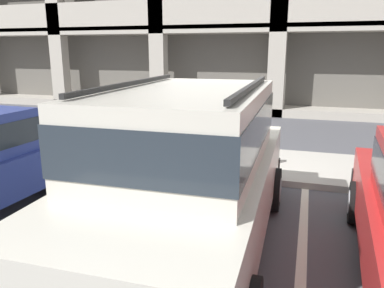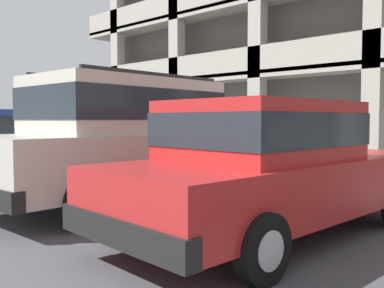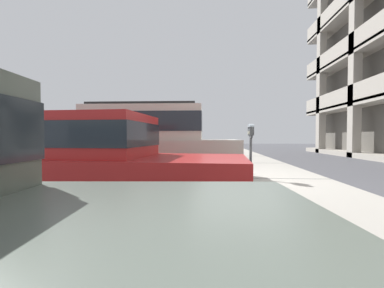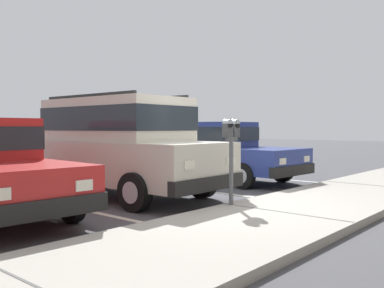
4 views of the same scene
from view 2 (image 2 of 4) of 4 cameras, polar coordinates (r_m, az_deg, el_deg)
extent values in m
cube|color=#4C4C51|center=(8.79, 3.14, -5.85)|extent=(80.00, 80.00, 0.10)
cube|color=#ADA89E|center=(9.79, 8.06, -4.29)|extent=(40.00, 2.20, 0.12)
cube|color=#606060|center=(15.79, -16.39, -1.30)|extent=(0.03, 2.16, 0.00)
cube|color=#606060|center=(12.51, -7.09, -2.36)|extent=(0.03, 2.16, 0.00)
cube|color=#606060|center=(9.79, 8.07, -3.93)|extent=(0.03, 2.16, 0.00)
cube|color=silver|center=(11.48, -19.28, -3.62)|extent=(0.12, 4.80, 0.01)
cube|color=silver|center=(8.93, -10.25, -5.41)|extent=(0.12, 4.80, 0.01)
cube|color=silver|center=(6.77, 5.30, -8.15)|extent=(0.12, 4.80, 0.01)
cube|color=beige|center=(6.94, -8.25, -1.82)|extent=(1.94, 4.74, 0.80)
cube|color=beige|center=(6.89, -8.63, 4.96)|extent=(1.68, 2.95, 0.84)
cube|color=#232B33|center=(6.89, -8.63, 5.14)|extent=(1.71, 2.97, 0.46)
cube|color=black|center=(8.63, 3.66, -2.68)|extent=(1.88, 0.20, 0.24)
cube|color=silver|center=(8.30, 6.97, -0.43)|extent=(0.24, 0.04, 0.14)
cube|color=silver|center=(9.00, 1.01, -0.12)|extent=(0.24, 0.04, 0.14)
cylinder|color=black|center=(7.42, 5.03, -4.58)|extent=(0.21, 0.66, 0.66)
cylinder|color=#B2B2B7|center=(7.42, 5.03, -4.58)|extent=(0.23, 0.37, 0.36)
cylinder|color=black|center=(8.62, -4.61, -3.49)|extent=(0.21, 0.66, 0.66)
cylinder|color=#B2B2B7|center=(8.62, -4.61, -3.49)|extent=(0.23, 0.37, 0.36)
cylinder|color=black|center=(5.42, -14.03, -7.59)|extent=(0.21, 0.66, 0.66)
cylinder|color=#B2B2B7|center=(5.42, -14.03, -7.59)|extent=(0.23, 0.37, 0.36)
cylinder|color=black|center=(6.97, -22.38, -5.33)|extent=(0.21, 0.66, 0.66)
cylinder|color=#B2B2B7|center=(6.97, -22.38, -5.33)|extent=(0.23, 0.37, 0.36)
cube|color=black|center=(6.40, -4.71, 9.25)|extent=(0.11, 2.62, 0.05)
cube|color=black|center=(7.46, -12.05, 8.33)|extent=(0.11, 2.62, 0.05)
cube|color=navy|center=(9.85, -20.55, -1.26)|extent=(1.90, 4.47, 0.60)
cube|color=navy|center=(9.71, -22.25, 2.30)|extent=(1.59, 2.05, 0.64)
cube|color=#232B33|center=(9.71, -22.25, 2.40)|extent=(1.61, 2.07, 0.35)
cube|color=black|center=(10.90, -10.06, -1.64)|extent=(1.74, 0.24, 0.24)
cube|color=silver|center=(10.48, -8.24, -0.50)|extent=(0.24, 0.04, 0.14)
cube|color=silver|center=(11.35, -11.35, -0.25)|extent=(0.24, 0.04, 0.14)
cylinder|color=black|center=(9.78, -11.19, -2.91)|extent=(0.19, 0.61, 0.60)
cylinder|color=#B2B2B7|center=(9.78, -11.19, -2.91)|extent=(0.20, 0.34, 0.33)
cylinder|color=black|center=(11.21, -15.82, -2.19)|extent=(0.19, 0.61, 0.60)
cylinder|color=#B2B2B7|center=(11.21, -15.82, -2.19)|extent=(0.20, 0.34, 0.33)
cube|color=red|center=(5.08, 11.28, -5.18)|extent=(1.96, 4.49, 0.60)
cube|color=red|center=(4.79, 9.29, 1.78)|extent=(1.61, 2.07, 0.64)
cube|color=#232B33|center=(4.79, 9.29, 1.97)|extent=(1.64, 2.09, 0.35)
cube|color=black|center=(6.97, 21.65, -4.57)|extent=(1.74, 0.26, 0.24)
cube|color=black|center=(3.62, -9.43, -11.52)|extent=(1.74, 0.26, 0.24)
cube|color=silver|center=(7.22, 18.07, -2.31)|extent=(0.24, 0.04, 0.14)
cylinder|color=black|center=(6.71, 12.22, -5.74)|extent=(0.20, 0.61, 0.60)
cylinder|color=#B2B2B7|center=(6.71, 12.22, -5.74)|extent=(0.20, 0.34, 0.33)
cylinder|color=black|center=(3.59, 9.39, -13.62)|extent=(0.20, 0.61, 0.60)
cylinder|color=#B2B2B7|center=(3.59, 9.39, -13.62)|extent=(0.20, 0.34, 0.33)
cylinder|color=black|center=(4.75, -7.02, -9.41)|extent=(0.20, 0.61, 0.60)
cylinder|color=#B2B2B7|center=(4.75, -7.02, -9.41)|extent=(0.20, 0.34, 0.33)
cylinder|color=#595B60|center=(8.97, 4.62, -1.17)|extent=(0.07, 0.07, 1.06)
cube|color=#595B60|center=(8.95, 4.63, 2.40)|extent=(0.28, 0.06, 0.06)
cube|color=#424447|center=(9.01, 4.14, 3.30)|extent=(0.15, 0.11, 0.22)
cylinder|color=#8C99A3|center=(9.01, 4.14, 4.00)|extent=(0.15, 0.11, 0.15)
cube|color=#B7B293|center=(8.96, 3.90, 3.06)|extent=(0.08, 0.01, 0.08)
cube|color=#424447|center=(8.88, 5.14, 3.30)|extent=(0.15, 0.11, 0.22)
cylinder|color=#8C99A3|center=(8.89, 5.14, 4.01)|extent=(0.15, 0.11, 0.15)
cube|color=#B7B293|center=(8.84, 4.90, 3.05)|extent=(0.08, 0.01, 0.08)
cube|color=#A8A093|center=(15.30, 22.92, 11.87)|extent=(32.00, 0.20, 1.10)
cube|color=#A8A093|center=(24.59, -9.95, 17.71)|extent=(0.60, 0.50, 15.00)
camera|label=1|loc=(4.28, -42.89, 16.47)|focal=35.00mm
camera|label=3|loc=(6.06, 54.57, 0.55)|focal=24.00mm
camera|label=4|loc=(11.10, 44.07, 2.62)|focal=40.00mm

